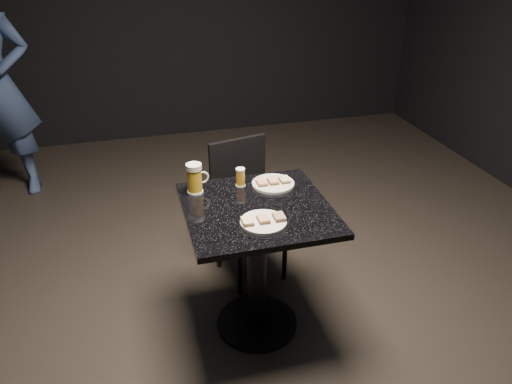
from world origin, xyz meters
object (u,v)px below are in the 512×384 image
(table, at_px, (257,248))
(chair, at_px, (246,200))
(plate_large, at_px, (263,222))
(plate_small, at_px, (273,184))
(beer_mug, at_px, (195,178))
(beer_tumbler, at_px, (240,177))

(table, bearing_deg, chair, 81.89)
(plate_large, bearing_deg, plate_small, 66.43)
(beer_mug, relative_size, beer_tumbler, 1.61)
(beer_mug, xyz_separation_m, beer_tumbler, (0.24, 0.01, -0.03))
(plate_large, distance_m, chair, 0.73)
(beer_tumbler, bearing_deg, plate_large, -88.41)
(beer_mug, bearing_deg, chair, 41.67)
(plate_small, relative_size, beer_tumbler, 2.26)
(plate_small, distance_m, beer_mug, 0.41)
(beer_tumbler, bearing_deg, plate_small, -13.24)
(plate_large, xyz_separation_m, beer_tumbler, (-0.01, 0.39, 0.04))
(table, distance_m, beer_mug, 0.47)
(plate_large, relative_size, table, 0.28)
(table, height_order, beer_mug, beer_mug)
(plate_large, xyz_separation_m, table, (0.01, 0.16, -0.25))
(table, relative_size, beer_tumbler, 7.65)
(plate_large, xyz_separation_m, beer_mug, (-0.25, 0.38, 0.07))
(table, bearing_deg, beer_mug, 139.49)
(plate_large, height_order, plate_small, same)
(plate_small, distance_m, chair, 0.42)
(plate_small, bearing_deg, chair, 101.57)
(table, height_order, chair, chair)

